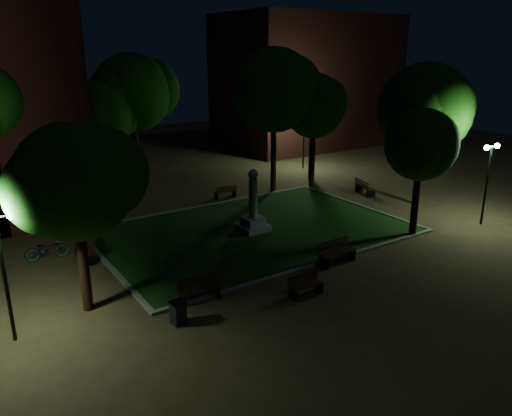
{
  "coord_description": "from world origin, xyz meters",
  "views": [
    {
      "loc": [
        -13.26,
        -18.15,
        9.0
      ],
      "look_at": [
        -0.49,
        1.0,
        1.62
      ],
      "focal_mm": 35.0,
      "sensor_mm": 36.0,
      "label": 1
    }
  ],
  "objects_px": {
    "bicycle": "(47,249)",
    "bench_right_side": "(364,188)",
    "monument": "(253,214)",
    "bench_near_left": "(305,286)",
    "bench_west_near": "(199,289)",
    "bench_left_side": "(87,251)",
    "bench_far_side": "(226,192)",
    "trash_bin": "(178,313)",
    "bench_near_right": "(336,252)"
  },
  "relations": [
    {
      "from": "monument",
      "to": "bicycle",
      "type": "distance_m",
      "value": 9.85
    },
    {
      "from": "bench_left_side",
      "to": "bench_right_side",
      "type": "distance_m",
      "value": 17.9
    },
    {
      "from": "bench_near_left",
      "to": "trash_bin",
      "type": "xyz_separation_m",
      "value": [
        -4.96,
        0.76,
        0.06
      ]
    },
    {
      "from": "bench_near_right",
      "to": "trash_bin",
      "type": "distance_m",
      "value": 8.03
    },
    {
      "from": "bench_far_side",
      "to": "bicycle",
      "type": "distance_m",
      "value": 12.2
    },
    {
      "from": "bench_near_left",
      "to": "bench_far_side",
      "type": "height_order",
      "value": "bench_near_left"
    },
    {
      "from": "bench_near_right",
      "to": "bench_west_near",
      "type": "relative_size",
      "value": 1.12
    },
    {
      "from": "bench_west_near",
      "to": "trash_bin",
      "type": "distance_m",
      "value": 1.82
    },
    {
      "from": "bench_far_side",
      "to": "bench_near_right",
      "type": "bearing_deg",
      "value": 91.68
    },
    {
      "from": "bench_near_right",
      "to": "bench_right_side",
      "type": "height_order",
      "value": "bench_near_right"
    },
    {
      "from": "bench_west_near",
      "to": "trash_bin",
      "type": "height_order",
      "value": "bench_west_near"
    },
    {
      "from": "bench_west_near",
      "to": "bicycle",
      "type": "xyz_separation_m",
      "value": [
        -3.9,
        7.11,
        0.08
      ]
    },
    {
      "from": "bicycle",
      "to": "bench_right_side",
      "type": "bearing_deg",
      "value": -86.62
    },
    {
      "from": "bench_west_near",
      "to": "bench_near_right",
      "type": "bearing_deg",
      "value": 3.99
    },
    {
      "from": "monument",
      "to": "bench_near_right",
      "type": "height_order",
      "value": "monument"
    },
    {
      "from": "bicycle",
      "to": "bench_far_side",
      "type": "bearing_deg",
      "value": -66.57
    },
    {
      "from": "bench_near_left",
      "to": "bench_left_side",
      "type": "height_order",
      "value": "bench_left_side"
    },
    {
      "from": "bench_near_right",
      "to": "bench_left_side",
      "type": "xyz_separation_m",
      "value": [
        -9.03,
        6.38,
        -0.04
      ]
    },
    {
      "from": "bench_near_left",
      "to": "bicycle",
      "type": "relative_size",
      "value": 0.76
    },
    {
      "from": "bench_right_side",
      "to": "bench_far_side",
      "type": "distance_m",
      "value": 8.93
    },
    {
      "from": "bench_west_near",
      "to": "bench_right_side",
      "type": "distance_m",
      "value": 16.84
    },
    {
      "from": "bench_west_near",
      "to": "trash_bin",
      "type": "bearing_deg",
      "value": -134.07
    },
    {
      "from": "bench_near_left",
      "to": "bench_west_near",
      "type": "relative_size",
      "value": 0.88
    },
    {
      "from": "bench_west_near",
      "to": "bench_left_side",
      "type": "xyz_separation_m",
      "value": [
        -2.45,
        6.07,
        0.02
      ]
    },
    {
      "from": "bench_west_near",
      "to": "bench_right_side",
      "type": "relative_size",
      "value": 0.89
    },
    {
      "from": "bench_right_side",
      "to": "trash_bin",
      "type": "height_order",
      "value": "bench_right_side"
    },
    {
      "from": "bench_left_side",
      "to": "bench_right_side",
      "type": "xyz_separation_m",
      "value": [
        17.89,
        0.66,
        0.02
      ]
    },
    {
      "from": "monument",
      "to": "bench_left_side",
      "type": "xyz_separation_m",
      "value": [
        -8.15,
        1.09,
        -0.53
      ]
    },
    {
      "from": "trash_bin",
      "to": "bench_near_right",
      "type": "bearing_deg",
      "value": 6.04
    },
    {
      "from": "bench_near_right",
      "to": "bench_near_left",
      "type": "bearing_deg",
      "value": -153.17
    },
    {
      "from": "bench_near_left",
      "to": "bench_near_right",
      "type": "height_order",
      "value": "bench_near_right"
    },
    {
      "from": "bench_left_side",
      "to": "trash_bin",
      "type": "xyz_separation_m",
      "value": [
        1.04,
        -7.22,
        -0.01
      ]
    },
    {
      "from": "bench_far_side",
      "to": "bench_right_side",
      "type": "bearing_deg",
      "value": 157.92
    },
    {
      "from": "bench_near_right",
      "to": "bench_left_side",
      "type": "height_order",
      "value": "bench_near_right"
    },
    {
      "from": "bench_near_left",
      "to": "bench_west_near",
      "type": "xyz_separation_m",
      "value": [
        -3.55,
        1.91,
        0.05
      ]
    },
    {
      "from": "bench_west_near",
      "to": "bench_left_side",
      "type": "relative_size",
      "value": 0.97
    },
    {
      "from": "bench_far_side",
      "to": "trash_bin",
      "type": "distance_m",
      "value": 15.2
    },
    {
      "from": "bench_near_right",
      "to": "bench_right_side",
      "type": "bearing_deg",
      "value": 37.37
    },
    {
      "from": "bench_left_side",
      "to": "trash_bin",
      "type": "bearing_deg",
      "value": 10.9
    },
    {
      "from": "bench_left_side",
      "to": "bicycle",
      "type": "distance_m",
      "value": 1.78
    },
    {
      "from": "monument",
      "to": "bench_near_right",
      "type": "relative_size",
      "value": 1.75
    },
    {
      "from": "bench_left_side",
      "to": "bench_far_side",
      "type": "relative_size",
      "value": 1.18
    },
    {
      "from": "trash_bin",
      "to": "bench_far_side",
      "type": "bearing_deg",
      "value": 53.47
    },
    {
      "from": "monument",
      "to": "bench_far_side",
      "type": "distance_m",
      "value": 6.42
    },
    {
      "from": "bench_near_right",
      "to": "bicycle",
      "type": "distance_m",
      "value": 12.84
    },
    {
      "from": "monument",
      "to": "bench_near_left",
      "type": "distance_m",
      "value": 7.24
    },
    {
      "from": "bench_far_side",
      "to": "trash_bin",
      "type": "xyz_separation_m",
      "value": [
        -9.05,
        -12.22,
        0.06
      ]
    },
    {
      "from": "bench_near_right",
      "to": "monument",
      "type": "bearing_deg",
      "value": 98.37
    },
    {
      "from": "monument",
      "to": "bench_far_side",
      "type": "bearing_deg",
      "value": 72.34
    },
    {
      "from": "bench_near_right",
      "to": "trash_bin",
      "type": "xyz_separation_m",
      "value": [
        -7.99,
        -0.84,
        -0.05
      ]
    }
  ]
}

